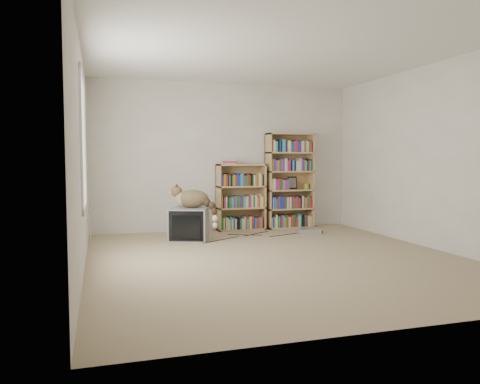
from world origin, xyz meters
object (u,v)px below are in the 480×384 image
object	(u,v)px
bookcase_short	(241,200)
dvd_player	(308,231)
bookcase_tall	(289,183)
cat	(195,201)
crt_tv	(189,224)

from	to	relation	value
bookcase_short	dvd_player	size ratio (longest dim) A/B	3.06
bookcase_tall	dvd_player	size ratio (longest dim) A/B	4.52
dvd_player	cat	bearing A→B (deg)	-169.21
bookcase_tall	bookcase_short	distance (m)	0.94
cat	crt_tv	bearing A→B (deg)	-169.65
crt_tv	bookcase_tall	bearing A→B (deg)	40.87
crt_tv	bookcase_tall	xyz separation A→B (m)	(1.94, 0.75, 0.56)
cat	dvd_player	distance (m)	1.95
bookcase_short	dvd_player	distance (m)	1.28
dvd_player	bookcase_tall	bearing A→B (deg)	102.93
bookcase_tall	dvd_player	distance (m)	1.05
cat	dvd_player	bearing A→B (deg)	14.68
crt_tv	dvd_player	distance (m)	1.99
cat	dvd_player	size ratio (longest dim) A/B	1.90
crt_tv	cat	xyz separation A→B (m)	(0.10, -0.01, 0.34)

